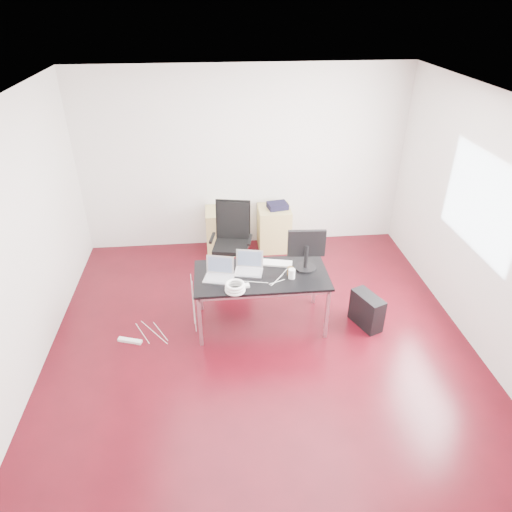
{
  "coord_description": "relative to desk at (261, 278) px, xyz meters",
  "views": [
    {
      "loc": [
        -0.47,
        -4.23,
        3.7
      ],
      "look_at": [
        0.0,
        0.55,
        0.85
      ],
      "focal_mm": 32.0,
      "sensor_mm": 36.0,
      "label": 1
    }
  ],
  "objects": [
    {
      "name": "cable_coil",
      "position": [
        -0.33,
        -0.32,
        0.11
      ],
      "size": [
        0.24,
        0.24,
        0.11
      ],
      "rotation": [
        0.0,
        0.0,
        0.21
      ],
      "color": "white",
      "rests_on": "desk"
    },
    {
      "name": "filing_cabinet_right",
      "position": [
        0.42,
        1.91,
        -0.33
      ],
      "size": [
        0.5,
        0.5,
        0.7
      ],
      "primitive_type": "cube",
      "color": "tan",
      "rests_on": "ground"
    },
    {
      "name": "monitor",
      "position": [
        0.55,
        0.1,
        0.34
      ],
      "size": [
        0.45,
        0.26,
        0.51
      ],
      "rotation": [
        0.0,
        0.0,
        -0.07
      ],
      "color": "black",
      "rests_on": "desk"
    },
    {
      "name": "power_adapter",
      "position": [
        -0.2,
        -0.24,
        0.07
      ],
      "size": [
        0.08,
        0.08,
        0.03
      ],
      "primitive_type": "cube",
      "rotation": [
        0.0,
        0.0,
        0.12
      ],
      "color": "white",
      "rests_on": "desk"
    },
    {
      "name": "room_shell",
      "position": [
        -0.0,
        -0.32,
        0.73
      ],
      "size": [
        5.0,
        5.0,
        5.0
      ],
      "color": "#39060E",
      "rests_on": "ground"
    },
    {
      "name": "laptop_left",
      "position": [
        -0.5,
        -0.01,
        0.11
      ],
      "size": [
        0.38,
        0.33,
        0.23
      ],
      "rotation": [
        0.0,
        0.0,
        -0.26
      ],
      "color": "silver",
      "rests_on": "desk"
    },
    {
      "name": "cup_brown",
      "position": [
        0.34,
        -0.04,
        0.1
      ],
      "size": [
        0.1,
        0.1,
        0.1
      ],
      "primitive_type": "cylinder",
      "rotation": [
        0.0,
        0.0,
        -0.3
      ],
      "color": "#543D1C",
      "rests_on": "desk"
    },
    {
      "name": "cup_white",
      "position": [
        0.35,
        -0.11,
        0.11
      ],
      "size": [
        0.11,
        0.11,
        0.12
      ],
      "primitive_type": "cylinder",
      "rotation": [
        0.0,
        0.0,
        0.43
      ],
      "color": "white",
      "rests_on": "desk"
    },
    {
      "name": "wastebasket",
      "position": [
        -0.21,
        1.93,
        -0.54
      ],
      "size": [
        0.3,
        0.3,
        0.28
      ],
      "primitive_type": "cylinder",
      "rotation": [
        0.0,
        0.0,
        -0.29
      ],
      "color": "black",
      "rests_on": "ground"
    },
    {
      "name": "filing_cabinet_left",
      "position": [
        -0.41,
        1.91,
        -0.33
      ],
      "size": [
        0.5,
        0.5,
        0.7
      ],
      "primitive_type": "cube",
      "color": "tan",
      "rests_on": "ground"
    },
    {
      "name": "keyboard",
      "position": [
        0.19,
        0.22,
        0.06
      ],
      "size": [
        0.46,
        0.24,
        0.02
      ],
      "primitive_type": "cube",
      "rotation": [
        0.0,
        0.0,
        -0.23
      ],
      "color": "white",
      "rests_on": "desk"
    },
    {
      "name": "pc_tower",
      "position": [
        1.31,
        -0.17,
        -0.46
      ],
      "size": [
        0.36,
        0.49,
        0.44
      ],
      "primitive_type": "cube",
      "rotation": [
        0.0,
        0.0,
        0.39
      ],
      "color": "black",
      "rests_on": "ground"
    },
    {
      "name": "navy_garment",
      "position": [
        0.46,
        1.91,
        0.07
      ],
      "size": [
        0.34,
        0.29,
        0.09
      ],
      "primitive_type": "cube",
      "rotation": [
        0.0,
        0.0,
        0.18
      ],
      "color": "black",
      "rests_on": "filing_cabinet_right"
    },
    {
      "name": "desk",
      "position": [
        0.0,
        0.0,
        0.0
      ],
      "size": [
        1.6,
        0.8,
        0.73
      ],
      "color": "black",
      "rests_on": "ground"
    },
    {
      "name": "power_strip",
      "position": [
        -1.61,
        -0.22,
        -0.66
      ],
      "size": [
        0.3,
        0.15,
        0.04
      ],
      "primitive_type": "cube",
      "rotation": [
        0.0,
        0.0,
        -0.32
      ],
      "color": "white",
      "rests_on": "ground"
    },
    {
      "name": "laptop_right",
      "position": [
        -0.14,
        0.09,
        0.11
      ],
      "size": [
        0.38,
        0.32,
        0.23
      ],
      "rotation": [
        0.0,
        0.0,
        -0.22
      ],
      "color": "silver",
      "rests_on": "desk"
    },
    {
      "name": "office_chair",
      "position": [
        -0.29,
        1.21,
        -0.07
      ],
      "size": [
        0.56,
        0.58,
        1.08
      ],
      "rotation": [
        0.0,
        0.0,
        -0.2
      ],
      "color": "black",
      "rests_on": "ground"
    },
    {
      "name": "speaker",
      "position": [
        -0.35,
        1.9,
        0.11
      ],
      "size": [
        0.1,
        0.09,
        0.18
      ],
      "primitive_type": "cube",
      "rotation": [
        0.0,
        0.0,
        0.15
      ],
      "color": "#9E9E9E",
      "rests_on": "filing_cabinet_left"
    }
  ]
}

